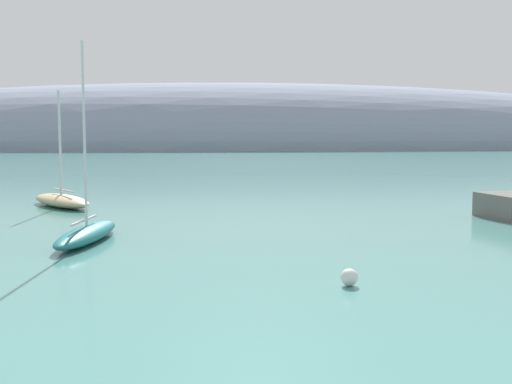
% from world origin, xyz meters
% --- Properties ---
extents(distant_ridge, '(312.41, 60.70, 37.57)m').
position_xyz_m(distant_ridge, '(7.35, 181.41, 0.00)').
color(distant_ridge, gray).
rests_on(distant_ridge, ground).
extents(sailboat_teal_near_shore, '(2.99, 8.01, 10.11)m').
position_xyz_m(sailboat_teal_near_shore, '(-10.73, 25.85, 0.50)').
color(sailboat_teal_near_shore, '#1E6B70').
rests_on(sailboat_teal_near_shore, water).
extents(sailboat_sand_mid_mooring, '(6.45, 7.74, 8.53)m').
position_xyz_m(sailboat_sand_mid_mooring, '(-15.14, 41.34, 0.52)').
color(sailboat_sand_mid_mooring, '#C6B284').
rests_on(sailboat_sand_mid_mooring, water).
extents(mooring_buoy_white, '(0.65, 0.65, 0.65)m').
position_xyz_m(mooring_buoy_white, '(0.45, 15.65, 0.32)').
color(mooring_buoy_white, silver).
rests_on(mooring_buoy_white, water).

